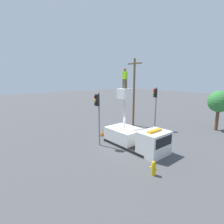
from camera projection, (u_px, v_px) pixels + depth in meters
name	position (u px, v px, depth m)	size (l,w,h in m)	color
ground_plane	(131.00, 145.00, 16.01)	(120.00, 120.00, 0.00)	#4C4C4F
bucket_truck	(135.00, 137.00, 15.50)	(5.94, 2.45, 5.13)	black
worker	(125.00, 79.00, 15.52)	(0.40, 0.26, 1.75)	brown
traffic_light_pole	(98.00, 109.00, 15.28)	(0.34, 0.57, 4.84)	gray
traffic_light_across	(155.00, 100.00, 20.36)	(0.34, 0.57, 4.98)	gray
fire_hydrant	(153.00, 168.00, 11.08)	(0.52, 0.28, 0.95)	gold
traffic_cone_rear	(102.00, 133.00, 18.56)	(0.46, 0.46, 0.73)	black
tree_left_bg	(219.00, 102.00, 19.90)	(2.45, 2.45, 4.63)	brown
utility_pole	(134.00, 90.00, 21.70)	(2.20, 0.26, 8.34)	brown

